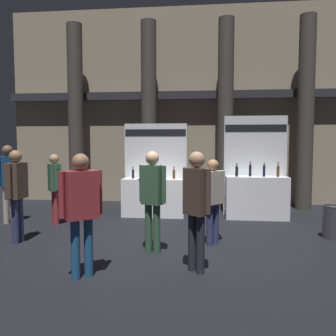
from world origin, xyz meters
TOP-DOWN VIEW (x-y plane):
  - ground_plane at (0.00, 0.00)m, footprint 24.00×24.00m
  - hall_colonnade at (0.00, 4.46)m, footprint 11.26×1.18m
  - exhibitor_booth_0 at (-0.77, 2.49)m, footprint 1.65×0.72m
  - exhibitor_booth_1 at (1.81, 2.47)m, footprint 1.58×0.66m
  - trash_bin at (3.05, 0.76)m, footprint 0.40×0.40m
  - visitor_0 at (0.68, 0.10)m, footprint 0.43×0.46m
  - visitor_2 at (-2.96, -0.17)m, footprint 0.25×0.56m
  - visitor_3 at (-1.16, -1.67)m, footprint 0.50×0.47m
  - visitor_4 at (-0.35, -0.48)m, footprint 0.48×0.33m
  - visitor_5 at (0.41, -1.28)m, footprint 0.40×0.39m
  - visitor_6 at (-4.02, 1.31)m, footprint 0.38×0.45m
  - visitor_7 at (-2.90, 1.32)m, footprint 0.42×0.48m

SIDE VIEW (x-z plane):
  - ground_plane at x=0.00m, z-range 0.00..0.00m
  - trash_bin at x=3.05m, z-range 0.00..0.65m
  - exhibitor_booth_0 at x=-0.77m, z-range -0.60..1.78m
  - exhibitor_booth_1 at x=1.81m, z-range -0.64..1.92m
  - visitor_0 at x=0.68m, z-range 0.14..1.71m
  - visitor_7 at x=-2.90m, z-range 0.16..1.77m
  - visitor_4 at x=-0.35m, z-range 0.16..1.89m
  - visitor_5 at x=0.41m, z-range 0.16..1.91m
  - visitor_2 at x=-2.96m, z-range 0.18..1.92m
  - visitor_3 at x=-1.16m, z-range 0.19..1.91m
  - visitor_6 at x=-4.02m, z-range 0.18..2.00m
  - hall_colonnade at x=0.00m, z-range -0.06..5.98m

